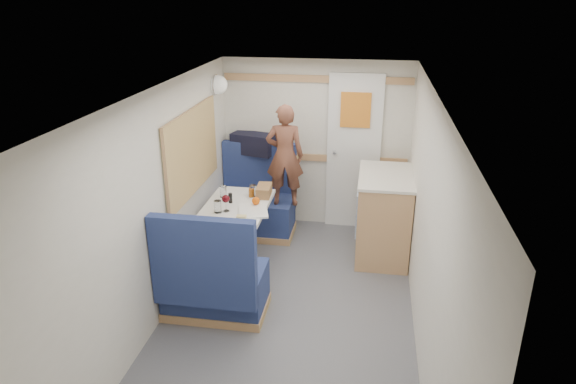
% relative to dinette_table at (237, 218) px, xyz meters
% --- Properties ---
extents(floor, '(4.50, 4.50, 0.00)m').
position_rel_dinette_table_xyz_m(floor, '(0.65, -1.00, -0.57)').
color(floor, '#515156').
rests_on(floor, ground).
extents(ceiling, '(4.50, 4.50, 0.00)m').
position_rel_dinette_table_xyz_m(ceiling, '(0.65, -1.00, 1.43)').
color(ceiling, silver).
rests_on(ceiling, wall_back).
extents(wall_back, '(2.20, 0.02, 2.00)m').
position_rel_dinette_table_xyz_m(wall_back, '(0.65, 1.25, 0.43)').
color(wall_back, silver).
rests_on(wall_back, floor).
extents(wall_left, '(0.02, 4.50, 2.00)m').
position_rel_dinette_table_xyz_m(wall_left, '(-0.45, -1.00, 0.43)').
color(wall_left, silver).
rests_on(wall_left, floor).
extents(wall_right, '(0.02, 4.50, 2.00)m').
position_rel_dinette_table_xyz_m(wall_right, '(1.75, -1.00, 0.43)').
color(wall_right, silver).
rests_on(wall_right, floor).
extents(oak_trim_low, '(2.15, 0.02, 0.08)m').
position_rel_dinette_table_xyz_m(oak_trim_low, '(0.65, 1.23, 0.28)').
color(oak_trim_low, '#A8874C').
rests_on(oak_trim_low, wall_back).
extents(oak_trim_high, '(2.15, 0.02, 0.08)m').
position_rel_dinette_table_xyz_m(oak_trim_high, '(0.65, 1.23, 1.21)').
color(oak_trim_high, '#A8874C').
rests_on(oak_trim_high, wall_back).
extents(side_window, '(0.04, 1.30, 0.72)m').
position_rel_dinette_table_xyz_m(side_window, '(-0.43, 0.00, 0.68)').
color(side_window, '#B0BCA0').
rests_on(side_window, wall_left).
extents(rear_door, '(0.62, 0.12, 1.86)m').
position_rel_dinette_table_xyz_m(rear_door, '(1.10, 1.22, 0.41)').
color(rear_door, white).
rests_on(rear_door, wall_back).
extents(dinette_table, '(0.62, 0.92, 0.72)m').
position_rel_dinette_table_xyz_m(dinette_table, '(0.00, 0.00, 0.00)').
color(dinette_table, white).
rests_on(dinette_table, floor).
extents(bench_far, '(0.90, 0.59, 1.05)m').
position_rel_dinette_table_xyz_m(bench_far, '(-0.00, 0.86, -0.27)').
color(bench_far, navy).
rests_on(bench_far, floor).
extents(bench_near, '(0.90, 0.59, 1.05)m').
position_rel_dinette_table_xyz_m(bench_near, '(-0.00, -0.86, -0.27)').
color(bench_near, navy).
rests_on(bench_near, floor).
extents(ledge, '(0.90, 0.14, 0.04)m').
position_rel_dinette_table_xyz_m(ledge, '(-0.00, 1.12, 0.31)').
color(ledge, '#A8874C').
rests_on(ledge, bench_far).
extents(dome_light, '(0.20, 0.20, 0.20)m').
position_rel_dinette_table_xyz_m(dome_light, '(-0.39, 0.85, 1.18)').
color(dome_light, white).
rests_on(dome_light, wall_left).
extents(galley_counter, '(0.57, 0.92, 0.92)m').
position_rel_dinette_table_xyz_m(galley_counter, '(1.47, 0.55, -0.10)').
color(galley_counter, '#A8874C').
rests_on(galley_counter, floor).
extents(person, '(0.44, 0.31, 1.14)m').
position_rel_dinette_table_xyz_m(person, '(0.37, 0.72, 0.46)').
color(person, brown).
rests_on(person, bench_far).
extents(duffel_bag, '(0.55, 0.36, 0.24)m').
position_rel_dinette_table_xyz_m(duffel_bag, '(-0.08, 1.12, 0.45)').
color(duffel_bag, black).
rests_on(duffel_bag, ledge).
extents(tray, '(0.36, 0.42, 0.02)m').
position_rel_dinette_table_xyz_m(tray, '(0.21, -0.16, 0.16)').
color(tray, white).
rests_on(tray, dinette_table).
extents(orange_fruit, '(0.08, 0.08, 0.08)m').
position_rel_dinette_table_xyz_m(orange_fruit, '(0.20, -0.03, 0.21)').
color(orange_fruit, '#F5560A').
rests_on(orange_fruit, tray).
extents(cheese_block, '(0.09, 0.06, 0.03)m').
position_rel_dinette_table_xyz_m(cheese_block, '(0.14, -0.38, 0.19)').
color(cheese_block, '#E9D587').
rests_on(cheese_block, tray).
extents(wine_glass, '(0.08, 0.08, 0.17)m').
position_rel_dinette_table_xyz_m(wine_glass, '(-0.05, -0.19, 0.28)').
color(wine_glass, white).
rests_on(wine_glass, dinette_table).
extents(tumbler_left, '(0.07, 0.07, 0.12)m').
position_rel_dinette_table_xyz_m(tumbler_left, '(-0.13, -0.23, 0.21)').
color(tumbler_left, white).
rests_on(tumbler_left, dinette_table).
extents(tumbler_mid, '(0.07, 0.07, 0.12)m').
position_rel_dinette_table_xyz_m(tumbler_mid, '(-0.18, 0.16, 0.21)').
color(tumbler_mid, white).
rests_on(tumbler_mid, dinette_table).
extents(tumbler_right, '(0.07, 0.07, 0.12)m').
position_rel_dinette_table_xyz_m(tumbler_right, '(0.12, 0.23, 0.21)').
color(tumbler_right, white).
rests_on(tumbler_right, dinette_table).
extents(beer_glass, '(0.06, 0.06, 0.09)m').
position_rel_dinette_table_xyz_m(beer_glass, '(0.10, 0.21, 0.20)').
color(beer_glass, '#904B14').
rests_on(beer_glass, dinette_table).
extents(pepper_grinder, '(0.04, 0.04, 0.10)m').
position_rel_dinette_table_xyz_m(pepper_grinder, '(-0.07, 0.02, 0.20)').
color(pepper_grinder, black).
rests_on(pepper_grinder, dinette_table).
extents(bread_loaf, '(0.16, 0.27, 0.11)m').
position_rel_dinette_table_xyz_m(bread_loaf, '(0.22, 0.26, 0.21)').
color(bread_loaf, olive).
rests_on(bread_loaf, dinette_table).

